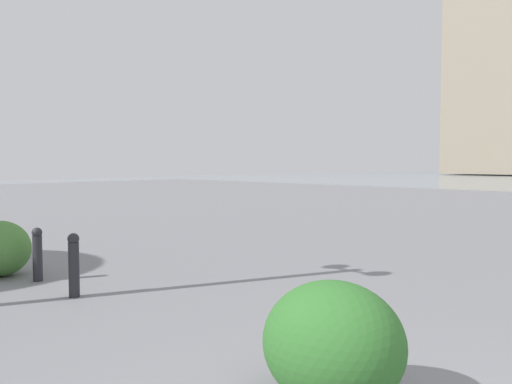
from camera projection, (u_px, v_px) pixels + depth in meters
The scene contains 4 objects.
bollard_near at pixel (74, 264), 6.12m from camera, with size 0.13×0.13×0.73m.
bollard_mid at pixel (37, 253), 6.93m from camera, with size 0.13×0.13×0.69m.
shrub_low at pixel (333, 344), 3.40m from camera, with size 0.93×0.84×0.79m.
shrub_round at pixel (0, 248), 7.24m from camera, with size 0.87×0.79×0.74m.
Camera 1 is at (-0.78, 2.10, 1.54)m, focal length 38.02 mm.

